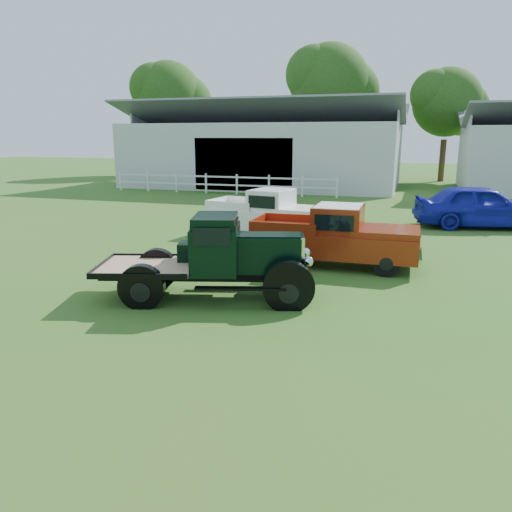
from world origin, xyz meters
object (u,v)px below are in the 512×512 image
(vintage_flatbed, at_px, (212,257))
(red_pickup, at_px, (334,235))
(misc_car_blue, at_px, (481,206))
(white_pickup, at_px, (269,214))

(vintage_flatbed, xyz_separation_m, red_pickup, (2.07, 3.58, -0.07))
(vintage_flatbed, height_order, misc_car_blue, vintage_flatbed)
(red_pickup, distance_m, misc_car_blue, 8.65)
(vintage_flatbed, xyz_separation_m, misc_car_blue, (6.48, 11.02, -0.08))
(vintage_flatbed, bearing_deg, misc_car_blue, 43.45)
(misc_car_blue, bearing_deg, white_pickup, 109.66)
(vintage_flatbed, relative_size, white_pickup, 1.03)
(vintage_flatbed, distance_m, misc_car_blue, 12.78)
(red_pickup, distance_m, white_pickup, 4.19)
(red_pickup, bearing_deg, white_pickup, 130.61)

